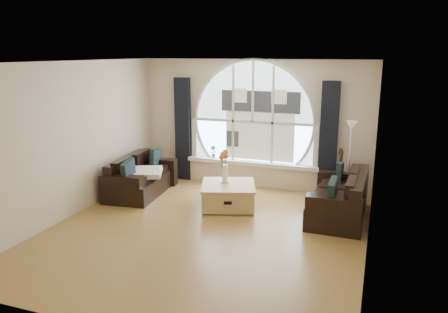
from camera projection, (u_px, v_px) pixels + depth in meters
ground at (205, 231)px, 7.11m from camera, size 5.00×5.50×0.01m
ceiling at (203, 62)px, 6.48m from camera, size 5.00×5.50×0.01m
wall_back at (253, 124)px, 9.31m from camera, size 5.00×0.01×2.70m
wall_front at (98, 209)px, 4.28m from camera, size 5.00×0.01×2.70m
wall_left at (72, 140)px, 7.62m from camera, size 0.01×5.50×2.70m
wall_right at (373, 164)px, 5.97m from camera, size 0.01×5.50×2.70m
attic_slope at (356, 90)px, 5.84m from camera, size 0.92×5.50×0.72m
arched_window at (253, 111)px, 9.22m from camera, size 2.60×0.06×2.15m
window_sill at (251, 163)px, 9.42m from camera, size 2.90×0.22×0.08m
window_frame at (253, 111)px, 9.19m from camera, size 2.76×0.08×2.15m
neighbor_house at (260, 117)px, 9.19m from camera, size 1.70×0.02×1.50m
curtain_left at (183, 129)px, 9.78m from camera, size 0.35×0.12×2.30m
curtain_right at (329, 139)px, 8.72m from camera, size 0.35×0.12×2.30m
sofa_left at (141, 175)px, 8.92m from camera, size 1.01×1.75×0.74m
sofa_right at (338, 195)px, 7.64m from camera, size 0.93×1.79×0.79m
coffee_chest at (228, 194)px, 8.19m from camera, size 1.24×1.24×0.48m
throw_blanket at (147, 172)px, 8.73m from camera, size 0.72×0.72×0.10m
vase_flowers at (225, 163)px, 8.16m from camera, size 0.24×0.24×0.70m
floor_lamp at (349, 163)px, 8.24m from camera, size 0.24×0.24×1.60m
guitar at (340, 174)px, 8.52m from camera, size 0.42×0.35×1.06m
potted_plant at (213, 152)px, 9.67m from camera, size 0.17×0.14×0.28m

